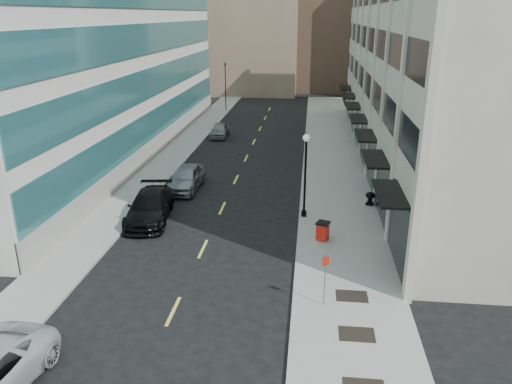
% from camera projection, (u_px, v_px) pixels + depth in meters
% --- Properties ---
extents(ground, '(160.00, 160.00, 0.00)m').
position_uv_depth(ground, '(160.00, 340.00, 19.29)').
color(ground, black).
rests_on(ground, ground).
extents(sidewalk_right, '(5.00, 80.00, 0.15)m').
position_uv_depth(sidewalk_right, '(335.00, 182.00, 37.21)').
color(sidewalk_right, gray).
rests_on(sidewalk_right, ground).
extents(sidewalk_left, '(3.00, 80.00, 0.15)m').
position_uv_depth(sidewalk_left, '(153.00, 176.00, 38.66)').
color(sidewalk_left, gray).
rests_on(sidewalk_left, ground).
extents(building_right, '(15.30, 46.50, 18.25)m').
position_uv_depth(building_right, '(457.00, 53.00, 39.77)').
color(building_right, beige).
rests_on(building_right, ground).
extents(building_left, '(16.14, 46.00, 20.00)m').
position_uv_depth(building_left, '(63.00, 38.00, 42.86)').
color(building_left, silver).
rests_on(building_left, ground).
extents(skyline_tan_near, '(14.00, 18.00, 28.00)m').
position_uv_depth(skyline_tan_near, '(255.00, 0.00, 78.63)').
color(skyline_tan_near, '#937960').
rests_on(skyline_tan_near, ground).
extents(skyline_tan_far, '(12.00, 14.00, 22.00)m').
position_uv_depth(skyline_tan_far, '(206.00, 19.00, 90.04)').
color(skyline_tan_far, '#937960').
rests_on(skyline_tan_far, ground).
extents(skyline_stone, '(10.00, 14.00, 20.00)m').
position_uv_depth(skyline_stone, '(397.00, 27.00, 75.82)').
color(skyline_stone, beige).
rests_on(skyline_stone, ground).
extents(grate_mid, '(1.40, 1.00, 0.01)m').
position_uv_depth(grate_mid, '(357.00, 334.00, 19.39)').
color(grate_mid, black).
rests_on(grate_mid, sidewalk_right).
extents(grate_far, '(1.40, 1.00, 0.01)m').
position_uv_depth(grate_far, '(352.00, 296.00, 22.01)').
color(grate_far, black).
rests_on(grate_far, sidewalk_right).
extents(road_centerline, '(0.15, 68.20, 0.01)m').
position_uv_depth(road_centerline, '(230.00, 193.00, 35.20)').
color(road_centerline, '#D8CC4C').
rests_on(road_centerline, ground).
extents(traffic_signal, '(0.66, 0.66, 6.98)m').
position_uv_depth(traffic_signal, '(225.00, 66.00, 62.86)').
color(traffic_signal, black).
rests_on(traffic_signal, ground).
extents(car_black_pickup, '(3.13, 6.15, 1.71)m').
position_uv_depth(car_black_pickup, '(150.00, 207.00, 30.27)').
color(car_black_pickup, black).
rests_on(car_black_pickup, ground).
extents(car_silver_sedan, '(2.13, 5.04, 1.70)m').
position_uv_depth(car_silver_sedan, '(186.00, 178.00, 35.60)').
color(car_silver_sedan, gray).
rests_on(car_silver_sedan, ground).
extents(car_grey_sedan, '(1.82, 4.19, 1.41)m').
position_uv_depth(car_grey_sedan, '(220.00, 130.00, 50.94)').
color(car_grey_sedan, gray).
rests_on(car_grey_sedan, ground).
extents(trash_bin, '(0.84, 0.84, 1.06)m').
position_uv_depth(trash_bin, '(323.00, 230.00, 27.33)').
color(trash_bin, red).
rests_on(trash_bin, sidewalk_right).
extents(lamppost, '(0.44, 0.44, 5.28)m').
position_uv_depth(lamppost, '(305.00, 168.00, 29.69)').
color(lamppost, black).
rests_on(lamppost, sidewalk_right).
extents(sign_post, '(0.28, 0.12, 2.44)m').
position_uv_depth(sign_post, '(325.00, 272.00, 20.85)').
color(sign_post, slate).
rests_on(sign_post, sidewalk_right).
extents(urn_planter, '(0.63, 0.63, 0.87)m').
position_uv_depth(urn_planter, '(370.00, 197.00, 32.41)').
color(urn_planter, black).
rests_on(urn_planter, sidewalk_right).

